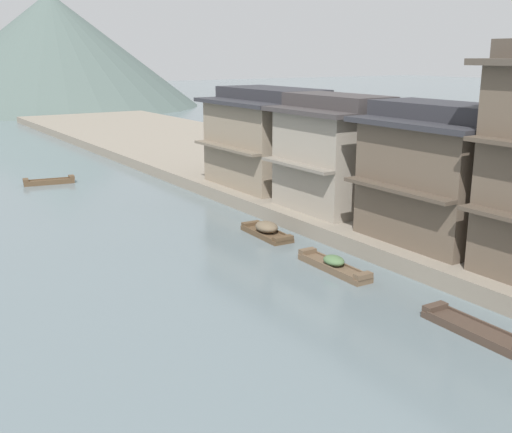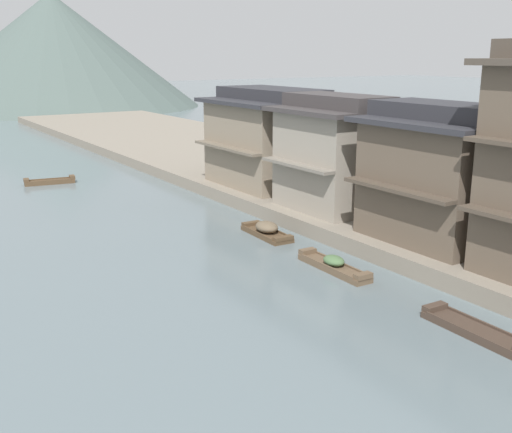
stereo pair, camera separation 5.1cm
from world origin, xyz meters
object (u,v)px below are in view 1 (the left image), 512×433
at_px(boat_moored_second, 334,265).
at_px(house_waterfront_narrow, 335,153).
at_px(boat_moored_far, 49,182).
at_px(house_waterfront_tall, 441,174).
at_px(house_waterfront_far, 271,138).
at_px(boat_moored_third, 267,230).
at_px(boat_moored_nearest, 477,331).

distance_m(boat_moored_second, house_waterfront_narrow, 8.98).
relative_size(boat_moored_far, house_waterfront_narrow, 0.56).
distance_m(house_waterfront_tall, house_waterfront_far, 14.49).
relative_size(boat_moored_third, boat_moored_far, 0.99).
xyz_separation_m(boat_moored_third, boat_moored_far, (-5.80, 19.29, -0.12)).
bearing_deg(house_waterfront_tall, boat_moored_third, 126.40).
bearing_deg(house_waterfront_far, boat_moored_second, -113.56).
bearing_deg(boat_moored_nearest, house_waterfront_tall, 50.68).
bearing_deg(boat_moored_second, boat_moored_third, 85.48).
distance_m(house_waterfront_tall, house_waterfront_narrow, 7.16).
distance_m(boat_moored_nearest, house_waterfront_tall, 9.31).
xyz_separation_m(boat_moored_second, boat_moored_far, (-5.34, 25.17, -0.06)).
distance_m(boat_moored_second, boat_moored_far, 25.73).
relative_size(boat_moored_nearest, boat_moored_far, 1.14).
bearing_deg(boat_moored_third, house_waterfront_far, 54.83).
bearing_deg(boat_moored_far, house_waterfront_far, -45.43).
bearing_deg(house_waterfront_narrow, boat_moored_third, -174.15).
relative_size(boat_moored_second, boat_moored_far, 1.16).
relative_size(boat_moored_second, house_waterfront_narrow, 0.65).
bearing_deg(house_waterfront_far, boat_moored_third, -125.17).
bearing_deg(boat_moored_nearest, house_waterfront_far, 74.09).
bearing_deg(boat_moored_third, house_waterfront_narrow, 5.85).
xyz_separation_m(boat_moored_second, house_waterfront_tall, (5.38, -0.79, 3.55)).
bearing_deg(boat_moored_second, house_waterfront_far, 66.44).
height_order(boat_moored_second, house_waterfront_narrow, house_waterfront_narrow).
height_order(house_waterfront_tall, house_waterfront_narrow, same).
bearing_deg(boat_moored_far, house_waterfront_narrow, -60.63).
height_order(house_waterfront_narrow, house_waterfront_far, same).
bearing_deg(boat_moored_second, boat_moored_nearest, -90.36).
height_order(boat_moored_third, boat_moored_far, boat_moored_third).
distance_m(boat_moored_nearest, boat_moored_third, 13.31).
bearing_deg(house_waterfront_narrow, boat_moored_second, -129.46).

